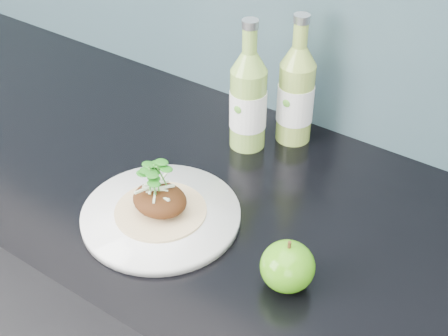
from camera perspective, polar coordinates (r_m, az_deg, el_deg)
The scene contains 5 objects.
dinner_plate at distance 1.00m, azimuth -5.78°, elevation -4.35°, with size 0.32×0.32×0.02m.
pork_taco at distance 0.97m, azimuth -5.91°, elevation -2.75°, with size 0.15×0.15×0.10m.
green_apple at distance 0.87m, azimuth 5.83°, elevation -8.94°, with size 0.09×0.09×0.08m.
cider_bottle_left at distance 1.11m, azimuth 2.22°, elevation 6.17°, with size 0.09×0.09×0.25m.
cider_bottle_right at distance 1.14m, azimuth 6.58°, elevation 6.68°, with size 0.08×0.08×0.25m.
Camera 1 is at (0.42, 1.04, 1.56)m, focal length 50.00 mm.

